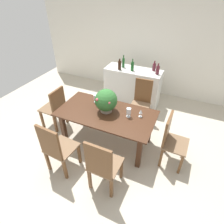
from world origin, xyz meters
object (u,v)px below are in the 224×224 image
(crystal_vase_left, at_px, (129,112))
(kitchen_counter, at_px, (132,87))
(wine_bottle_green, at_px, (158,70))
(wine_bottle_dark, at_px, (154,67))
(chair_foot_end, at_px, (171,138))
(chair_near_left, at_px, (56,147))
(wine_glass, at_px, (141,112))
(crystal_vase_center_near, at_px, (96,98))
(chair_near_right, at_px, (102,165))
(wine_bottle_amber, at_px, (132,66))
(flower_centerpiece, at_px, (106,101))
(chair_head_end, at_px, (55,106))
(wine_bottle_tall, at_px, (123,63))
(chair_far_right, at_px, (142,100))
(wine_bottle_clear, at_px, (120,65))
(dining_table, at_px, (106,118))

(crystal_vase_left, distance_m, kitchen_counter, 1.70)
(kitchen_counter, height_order, wine_bottle_green, wine_bottle_green)
(crystal_vase_left, bearing_deg, wine_bottle_dark, 89.81)
(wine_bottle_dark, bearing_deg, chair_foot_end, -66.00)
(chair_near_left, relative_size, kitchen_counter, 0.73)
(wine_glass, bearing_deg, crystal_vase_center_near, 174.28)
(chair_near_right, relative_size, wine_bottle_amber, 3.60)
(chair_near_right, height_order, flower_centerpiece, flower_centerpiece)
(wine_bottle_amber, bearing_deg, chair_foot_end, -50.93)
(wine_bottle_dark, bearing_deg, chair_head_end, -132.49)
(chair_head_end, relative_size, wine_bottle_tall, 3.14)
(flower_centerpiece, relative_size, wine_bottle_amber, 1.56)
(flower_centerpiece, height_order, wine_bottle_amber, wine_bottle_amber)
(chair_head_end, xyz_separation_m, flower_centerpiece, (1.21, 0.05, 0.43))
(chair_far_right, height_order, wine_bottle_green, wine_bottle_green)
(wine_bottle_green, xyz_separation_m, wine_bottle_amber, (-0.61, -0.04, 0.01))
(crystal_vase_center_near, distance_m, wine_bottle_dark, 1.76)
(chair_near_left, height_order, flower_centerpiece, flower_centerpiece)
(wine_bottle_green, distance_m, wine_bottle_amber, 0.61)
(flower_centerpiece, height_order, wine_bottle_dark, wine_bottle_dark)
(chair_near_right, xyz_separation_m, wine_glass, (0.21, 1.14, 0.27))
(wine_bottle_amber, bearing_deg, wine_bottle_green, 4.05)
(crystal_vase_left, bearing_deg, flower_centerpiece, -179.17)
(wine_bottle_clear, bearing_deg, chair_near_right, -72.91)
(chair_far_right, bearing_deg, wine_bottle_amber, 125.16)
(wine_glass, xyz_separation_m, wine_bottle_clear, (-0.98, 1.37, 0.23))
(chair_head_end, bearing_deg, wine_bottle_clear, 151.09)
(chair_foot_end, relative_size, crystal_vase_center_near, 5.77)
(chair_far_right, height_order, wine_bottle_clear, wine_bottle_clear)
(chair_near_right, relative_size, wine_bottle_dark, 4.36)
(chair_near_left, xyz_separation_m, wine_bottle_green, (0.98, 2.62, 0.48))
(chair_near_right, height_order, chair_far_right, chair_near_right)
(wine_bottle_green, xyz_separation_m, wine_bottle_clear, (-0.91, -0.12, 0.01))
(flower_centerpiece, height_order, wine_bottle_tall, wine_bottle_tall)
(wine_glass, xyz_separation_m, wine_bottle_dark, (-0.19, 1.66, 0.21))
(wine_bottle_green, relative_size, wine_bottle_tall, 0.85)
(chair_head_end, bearing_deg, chair_near_left, 40.06)
(chair_near_right, relative_size, wine_bottle_tall, 3.40)
(wine_bottle_green, bearing_deg, wine_bottle_dark, 125.51)
(dining_table, height_order, wine_bottle_amber, wine_bottle_amber)
(wine_bottle_green, distance_m, wine_bottle_tall, 0.89)
(chair_foot_end, relative_size, wine_bottle_green, 3.79)
(chair_head_end, distance_m, crystal_vase_left, 1.68)
(kitchen_counter, bearing_deg, crystal_vase_center_near, -102.09)
(wine_bottle_tall, bearing_deg, chair_near_right, -74.58)
(dining_table, distance_m, wine_bottle_green, 1.78)
(dining_table, height_order, wine_bottle_dark, wine_bottle_dark)
(crystal_vase_center_near, height_order, kitchen_counter, kitchen_counter)
(crystal_vase_left, height_order, wine_bottle_amber, wine_bottle_amber)
(wine_glass, bearing_deg, flower_centerpiece, -171.44)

